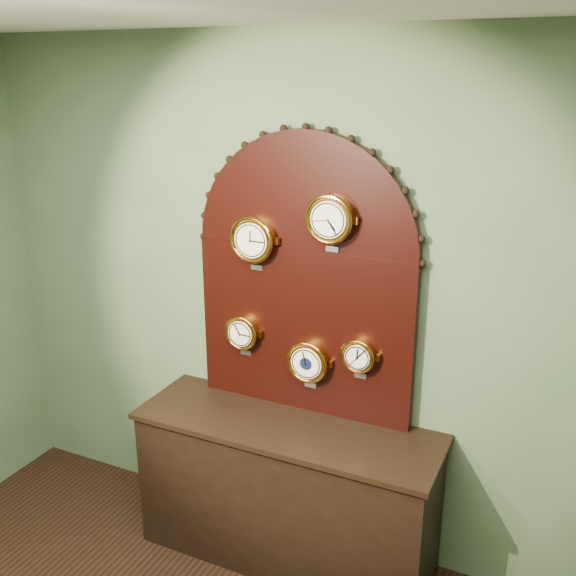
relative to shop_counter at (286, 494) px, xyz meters
The scene contains 8 objects.
wall_back 1.04m from the shop_counter, 90.00° to the left, with size 4.00×4.00×0.00m, color #4E6646.
shop_counter is the anchor object (origin of this frame).
display_board 1.25m from the shop_counter, 90.00° to the left, with size 1.26×0.06×1.53m.
roman_clock 1.40m from the shop_counter, 149.67° to the left, with size 0.25×0.08×0.30m.
arabic_clock 1.53m from the shop_counter, 43.25° to the left, with size 0.25×0.08×0.30m.
hygrometer 0.91m from the shop_counter, 155.45° to the left, with size 0.19×0.08×0.25m.
barometer 0.76m from the shop_counter, 70.17° to the left, with size 0.23×0.08×0.28m.
tide_clock 0.91m from the shop_counter, 24.83° to the left, with size 0.18×0.08×0.23m.
Camera 1 is at (1.30, -0.51, 2.61)m, focal length 40.92 mm.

